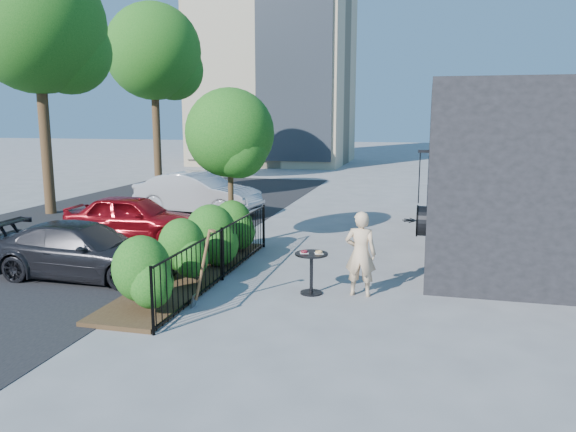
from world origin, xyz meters
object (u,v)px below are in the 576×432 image
(patio_tree, at_px, (232,138))
(cafe_table, at_px, (311,266))
(shovel, at_px, (201,273))
(woman, at_px, (361,254))
(car_silver, at_px, (198,193))
(car_red, at_px, (134,218))
(street_tree_near, at_px, (38,34))
(street_tree_far, at_px, (154,58))
(car_darkgrey, at_px, (83,250))

(patio_tree, relative_size, cafe_table, 4.70)
(shovel, bearing_deg, cafe_table, 36.40)
(woman, relative_size, car_silver, 0.37)
(patio_tree, distance_m, shovel, 5.01)
(woman, xyz_separation_m, car_red, (-6.44, 3.21, -0.18))
(car_red, bearing_deg, cafe_table, -124.30)
(street_tree_near, distance_m, woman, 13.87)
(shovel, bearing_deg, woman, 27.87)
(patio_tree, bearing_deg, woman, -40.47)
(woman, relative_size, car_red, 0.44)
(street_tree_far, relative_size, cafe_table, 9.87)
(shovel, relative_size, car_red, 0.40)
(patio_tree, height_order, street_tree_far, street_tree_far)
(street_tree_far, relative_size, car_darkgrey, 2.11)
(woman, distance_m, car_silver, 9.77)
(car_red, bearing_deg, woman, -119.75)
(patio_tree, height_order, car_red, patio_tree)
(patio_tree, height_order, car_darkgrey, patio_tree)
(car_darkgrey, bearing_deg, patio_tree, -34.47)
(woman, height_order, car_red, woman)
(street_tree_near, xyz_separation_m, cafe_table, (10.37, -6.37, -5.37))
(car_silver, xyz_separation_m, car_darkgrey, (0.66, -7.58, -0.14))
(cafe_table, bearing_deg, patio_tree, 130.12)
(patio_tree, bearing_deg, car_silver, 122.77)
(patio_tree, xyz_separation_m, woman, (3.58, -3.05, -1.96))
(street_tree_far, bearing_deg, car_red, -66.35)
(cafe_table, relative_size, car_silver, 0.19)
(car_red, bearing_deg, street_tree_far, 20.41)
(car_silver, bearing_deg, street_tree_near, 110.07)
(street_tree_near, xyz_separation_m, shovel, (8.68, -7.62, -5.28))
(woman, height_order, car_silver, woman)
(cafe_table, bearing_deg, woman, 7.77)
(woman, distance_m, car_darkgrey, 5.72)
(street_tree_far, height_order, cafe_table, street_tree_far)
(car_red, relative_size, car_darkgrey, 0.93)
(shovel, bearing_deg, car_silver, 113.30)
(cafe_table, bearing_deg, car_red, 148.94)
(street_tree_far, bearing_deg, car_darkgrey, -68.92)
(car_silver, distance_m, car_darkgrey, 7.61)
(patio_tree, relative_size, shovel, 2.72)
(car_silver, bearing_deg, cafe_table, -137.07)
(woman, bearing_deg, street_tree_far, -50.07)
(car_darkgrey, bearing_deg, cafe_table, -90.31)
(car_red, bearing_deg, shovel, -143.27)
(cafe_table, bearing_deg, car_darkgrey, -179.36)
(street_tree_far, relative_size, woman, 5.17)
(street_tree_near, bearing_deg, car_silver, 13.18)
(street_tree_near, bearing_deg, street_tree_far, 90.00)
(street_tree_near, distance_m, car_darkgrey, 10.04)
(woman, height_order, car_darkgrey, woman)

